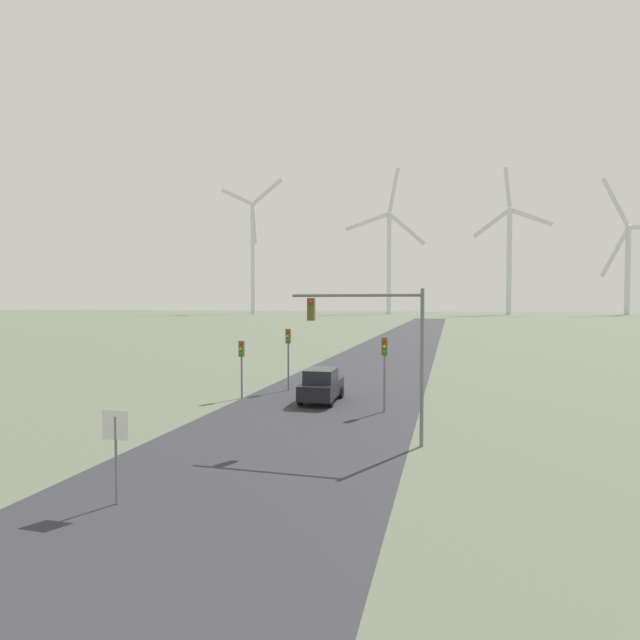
{
  "coord_description": "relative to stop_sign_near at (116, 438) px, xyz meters",
  "views": [
    {
      "loc": [
        6.44,
        -3.58,
        5.47
      ],
      "look_at": [
        0.0,
        21.06,
        4.56
      ],
      "focal_mm": 28.0,
      "sensor_mm": 36.0,
      "label": 1
    }
  ],
  "objects": [
    {
      "name": "traffic_light_post_mid_left",
      "position": [
        -2.74,
        14.65,
        0.62
      ],
      "size": [
        0.28,
        0.34,
        3.29
      ],
      "color": "slate",
      "rests_on": "ground"
    },
    {
      "name": "wind_turbine_center",
      "position": [
        33.78,
        223.63,
        26.69
      ],
      "size": [
        32.89,
        6.11,
        65.15
      ],
      "color": "silver",
      "rests_on": "ground"
    },
    {
      "name": "traffic_light_post_near_right",
      "position": [
        5.57,
        13.23,
        0.94
      ],
      "size": [
        0.28,
        0.34,
        3.73
      ],
      "color": "slate",
      "rests_on": "ground"
    },
    {
      "name": "wind_turbine_far_left",
      "position": [
        -83.0,
        212.27,
        29.81
      ],
      "size": [
        33.14,
        4.26,
        63.7
      ],
      "color": "silver",
      "rests_on": "ground"
    },
    {
      "name": "traffic_light_post_near_left",
      "position": [
        -0.97,
        17.72,
        1.02
      ],
      "size": [
        0.28,
        0.34,
        3.83
      ],
      "color": "slate",
      "rests_on": "ground"
    },
    {
      "name": "road_surface",
      "position": [
        2.26,
        40.09,
        -1.79
      ],
      "size": [
        10.0,
        240.0,
        0.01
      ],
      "color": "#2D2D33",
      "rests_on": "ground"
    },
    {
      "name": "wind_turbine_left",
      "position": [
        -20.18,
        231.33,
        28.24
      ],
      "size": [
        38.02,
        9.82,
        70.39
      ],
      "color": "silver",
      "rests_on": "ground"
    },
    {
      "name": "traffic_light_mast_overhead",
      "position": [
        5.88,
        7.6,
        2.53
      ],
      "size": [
        5.18,
        0.34,
        5.99
      ],
      "color": "slate",
      "rests_on": "ground"
    },
    {
      "name": "stop_sign_near",
      "position": [
        0.0,
        0.0,
        0.0
      ],
      "size": [
        0.81,
        0.07,
        2.57
      ],
      "color": "slate",
      "rests_on": "ground"
    },
    {
      "name": "car_approaching",
      "position": [
        1.89,
        14.86,
        -0.88
      ],
      "size": [
        1.95,
        4.16,
        1.83
      ],
      "color": "black",
      "rests_on": "ground"
    },
    {
      "name": "wind_turbine_right",
      "position": [
        83.8,
        234.26,
        23.18
      ],
      "size": [
        35.54,
        13.9,
        59.78
      ],
      "color": "silver",
      "rests_on": "ground"
    }
  ]
}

